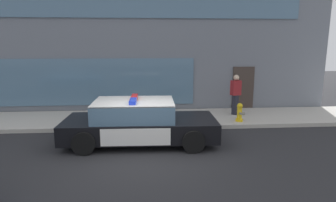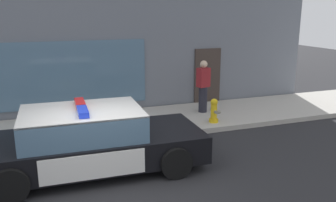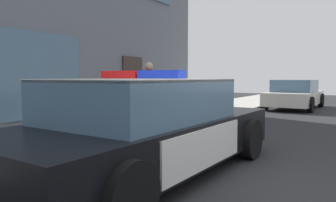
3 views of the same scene
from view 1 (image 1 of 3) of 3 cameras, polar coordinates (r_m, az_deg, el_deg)
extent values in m
plane|color=#262628|center=(8.62, -4.88, -10.23)|extent=(48.00, 48.00, 0.00)
cube|color=#B2ADA3|center=(12.06, -4.72, -3.54)|extent=(48.00, 2.82, 0.15)
cube|color=slate|center=(18.27, -8.88, 11.73)|extent=(19.74, 10.20, 6.66)
cube|color=slate|center=(13.73, -20.26, 3.47)|extent=(11.84, 0.08, 2.10)
cube|color=#382D28|center=(13.99, 14.59, 2.29)|extent=(1.00, 0.08, 2.10)
cube|color=slate|center=(13.26, -10.90, 18.21)|extent=(16.58, 0.08, 1.10)
cube|color=black|center=(9.37, -5.46, -5.24)|extent=(4.86, 2.06, 0.60)
cube|color=silver|center=(9.37, 3.99, -4.15)|extent=(1.68, 1.95, 0.05)
cube|color=silver|center=(9.55, -15.66, -4.26)|extent=(1.39, 1.94, 0.05)
cube|color=silver|center=(10.32, -5.76, -3.68)|extent=(2.02, 0.08, 0.51)
cube|color=silver|center=(8.43, -6.42, -7.15)|extent=(2.02, 0.08, 0.51)
cube|color=yellow|center=(10.33, -5.75, -3.66)|extent=(0.22, 0.02, 0.26)
cube|color=slate|center=(9.23, -6.73, -1.85)|extent=(2.55, 1.81, 0.60)
cube|color=silver|center=(9.17, -6.77, -0.08)|extent=(2.55, 1.81, 0.04)
cube|color=red|center=(9.50, -6.64, 0.81)|extent=(0.22, 0.67, 0.11)
cube|color=blue|center=(8.81, -6.93, -0.03)|extent=(0.22, 0.67, 0.11)
cylinder|color=black|center=(10.40, 3.60, -4.44)|extent=(0.69, 0.24, 0.68)
cylinder|color=black|center=(8.56, 5.06, -7.98)|extent=(0.69, 0.24, 0.68)
cylinder|color=black|center=(10.53, -13.90, -4.55)|extent=(0.69, 0.24, 0.68)
cylinder|color=black|center=(8.72, -16.33, -8.03)|extent=(0.69, 0.24, 0.68)
cylinder|color=gold|center=(11.71, 13.88, -3.66)|extent=(0.28, 0.28, 0.10)
cylinder|color=gold|center=(11.64, 13.94, -2.36)|extent=(0.19, 0.19, 0.45)
sphere|color=gold|center=(11.58, 14.01, -0.96)|extent=(0.22, 0.22, 0.22)
cylinder|color=gray|center=(11.56, 14.03, -0.58)|extent=(0.06, 0.06, 0.05)
cylinder|color=gray|center=(11.50, 14.17, -2.42)|extent=(0.09, 0.10, 0.09)
cylinder|color=gray|center=(11.77, 13.73, -2.08)|extent=(0.09, 0.10, 0.09)
cylinder|color=gray|center=(11.69, 14.64, -2.42)|extent=(0.10, 0.12, 0.12)
cylinder|color=#23232D|center=(12.72, 13.11, -0.70)|extent=(0.28, 0.28, 0.85)
cube|color=maroon|center=(12.59, 13.26, 2.57)|extent=(0.46, 0.37, 0.62)
sphere|color=beige|center=(12.53, 13.35, 4.51)|extent=(0.24, 0.24, 0.24)
camera|label=2|loc=(1.96, -40.49, 16.02)|focal=37.91mm
camera|label=3|loc=(7.63, -35.53, -4.18)|focal=33.94mm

